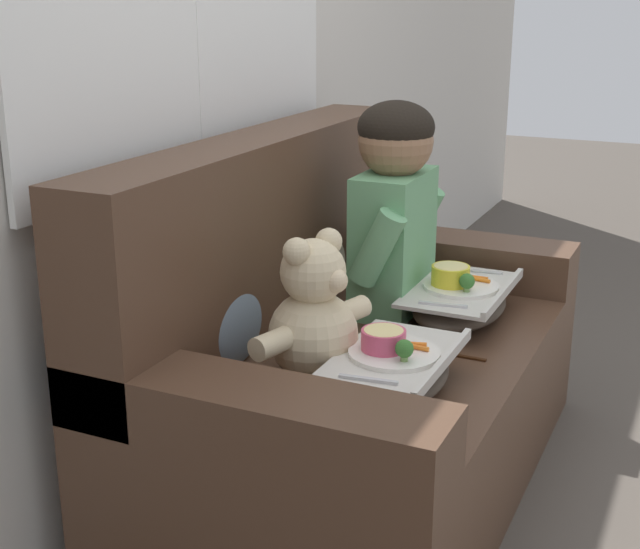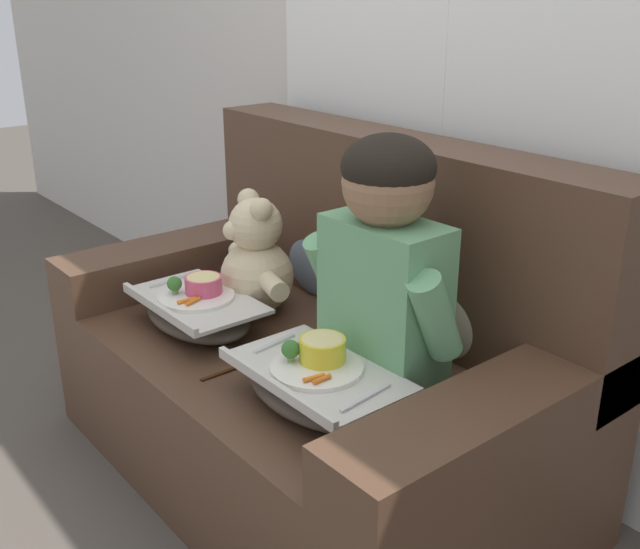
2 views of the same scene
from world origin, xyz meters
name	(u,v)px [view 2 (image 2 of 2)]	position (x,y,z in m)	size (l,w,h in m)	color
ground_plane	(307,472)	(0.00, 0.00, 0.00)	(14.00, 14.00, 0.00)	#4C443D
wall_back_with_window	(456,36)	(0.00, 0.58, 1.31)	(8.00, 0.08, 2.60)	beige
couch	(326,365)	(0.00, 0.08, 0.36)	(1.62, 0.94, 1.03)	#4C3323
throw_pillow_behind_child	(449,300)	(0.29, 0.29, 0.62)	(0.34, 0.16, 0.35)	#C1B293
throw_pillow_behind_teddy	(319,248)	(-0.29, 0.29, 0.62)	(0.33, 0.16, 0.34)	slate
child_figure	(385,251)	(0.29, 0.03, 0.82)	(0.47, 0.24, 0.67)	#66A370
teddy_bear	(255,262)	(-0.30, 0.03, 0.63)	(0.43, 0.31, 0.40)	beige
lap_tray_child	(317,384)	(0.29, -0.19, 0.52)	(0.46, 0.28, 0.17)	#473D33
lap_tray_teddy	(197,311)	(-0.30, -0.19, 0.52)	(0.44, 0.27, 0.17)	#473D33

